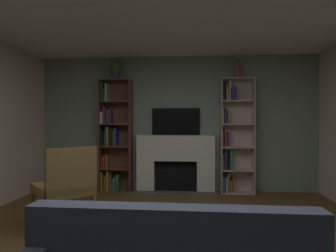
# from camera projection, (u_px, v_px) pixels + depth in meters

# --- Properties ---
(wall_back_accent) EXTENTS (5.44, 0.06, 2.59)m
(wall_back_accent) POSITION_uv_depth(u_px,v_px,m) (176.00, 123.00, 5.65)
(wall_back_accent) COLOR gray
(wall_back_accent) RESTS_ON ground_plane
(fireplace) EXTENTS (1.56, 0.54, 1.07)m
(fireplace) POSITION_uv_depth(u_px,v_px,m) (176.00, 162.00, 5.50)
(fireplace) COLOR white
(fireplace) RESTS_ON ground_plane
(tv) EXTENTS (0.92, 0.06, 0.51)m
(tv) POSITION_uv_depth(u_px,v_px,m) (176.00, 122.00, 5.59)
(tv) COLOR black
(tv) RESTS_ON fireplace
(bookshelf_left) EXTENTS (0.61, 0.31, 2.13)m
(bookshelf_left) POSITION_uv_depth(u_px,v_px,m) (113.00, 140.00, 5.61)
(bookshelf_left) COLOR brown
(bookshelf_left) RESTS_ON ground_plane
(bookshelf_right) EXTENTS (0.61, 0.29, 2.13)m
(bookshelf_right) POSITION_uv_depth(u_px,v_px,m) (233.00, 137.00, 5.43)
(bookshelf_right) COLOR beige
(bookshelf_right) RESTS_ON ground_plane
(potted_plant) EXTENTS (0.26, 0.26, 0.37)m
(potted_plant) POSITION_uv_depth(u_px,v_px,m) (116.00, 69.00, 5.55)
(potted_plant) COLOR #424B58
(potted_plant) RESTS_ON bookshelf_left
(vase_with_flowers) EXTENTS (0.11, 0.11, 0.43)m
(vase_with_flowers) POSITION_uv_depth(u_px,v_px,m) (238.00, 70.00, 5.36)
(vase_with_flowers) COLOR #98384C
(vase_with_flowers) RESTS_ON bookshelf_right
(armchair) EXTENTS (0.88, 0.88, 1.01)m
(armchair) POSITION_uv_depth(u_px,v_px,m) (65.00, 185.00, 3.57)
(armchair) COLOR brown
(armchair) RESTS_ON ground_plane
(coffee_table) EXTENTS (0.72, 0.43, 0.39)m
(coffee_table) POSITION_uv_depth(u_px,v_px,m) (177.00, 248.00, 2.26)
(coffee_table) COLOR #926847
(coffee_table) RESTS_ON ground_plane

